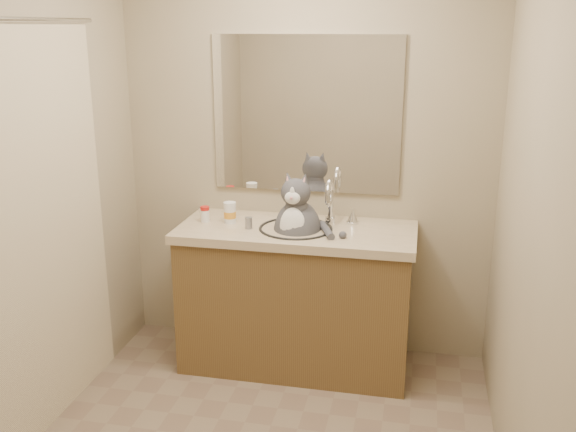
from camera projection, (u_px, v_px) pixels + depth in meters
The scene contains 8 objects.
room at pixel (251, 216), 2.61m from camera, with size 2.22×2.52×2.42m.
vanity at pixel (296, 294), 3.73m from camera, with size 1.34×0.59×1.12m.
mirror at pixel (306, 115), 3.70m from camera, with size 1.10×0.02×0.90m, color white.
shower_curtain at pixel (38, 232), 2.96m from camera, with size 0.02×1.30×1.93m.
cat at pixel (297, 227), 3.58m from camera, with size 0.38×0.33×0.54m.
pill_bottle_redcap at pixel (205, 214), 3.72m from camera, with size 0.07×0.07×0.09m.
pill_bottle_orange at pixel (230, 213), 3.69m from camera, with size 0.09×0.09×0.12m.
grey_canister at pixel (249, 223), 3.59m from camera, with size 0.05×0.05×0.07m.
Camera 1 is at (0.66, -2.42, 1.94)m, focal length 40.00 mm.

